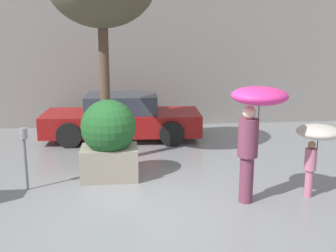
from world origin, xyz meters
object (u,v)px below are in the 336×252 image
object	(u,v)px
planter_box	(109,138)
person_adult	(255,115)
parked_car_near	(122,118)
parking_meter	(24,146)
person_child	(317,138)

from	to	relation	value
planter_box	person_adult	world-z (taller)	person_adult
parked_car_near	parking_meter	bearing A→B (deg)	156.36
person_child	parked_car_near	xyz separation A→B (m)	(-3.50, 4.64, -0.53)
planter_box	person_child	xyz separation A→B (m)	(3.76, -1.40, 0.26)
parking_meter	planter_box	bearing A→B (deg)	17.07
planter_box	person_adult	distance (m)	3.07
planter_box	person_child	bearing A→B (deg)	-20.38
person_adult	person_child	distance (m)	1.30
parked_car_near	person_adult	bearing A→B (deg)	-151.87
planter_box	parking_meter	world-z (taller)	planter_box
planter_box	person_adult	size ratio (longest dim) A/B	0.79
planter_box	person_adult	xyz separation A→B (m)	(2.56, -1.53, 0.74)
parked_car_near	parking_meter	distance (m)	4.16
person_child	planter_box	bearing A→B (deg)	-178.10
parked_car_near	parking_meter	world-z (taller)	parked_car_near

